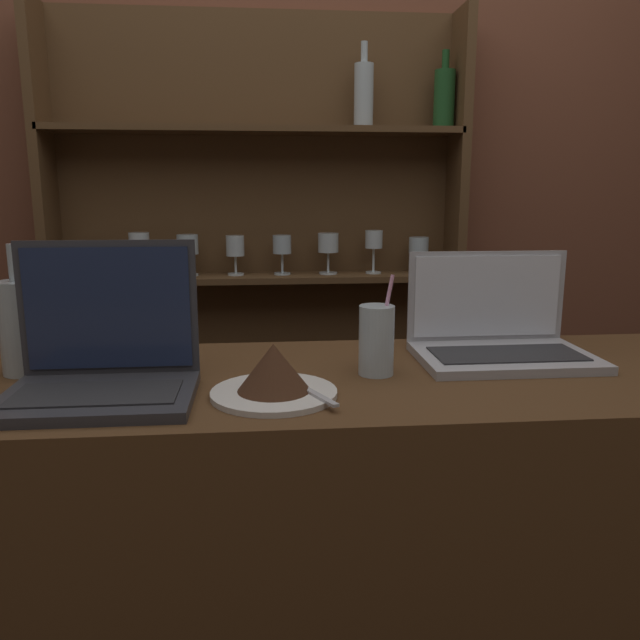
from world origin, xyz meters
name	(u,v)px	position (x,y,z in m)	size (l,w,h in m)	color
bar_counter	(336,605)	(0.00, 0.27, 0.49)	(1.78, 0.54, 0.98)	#4C3019
back_wall	(300,182)	(0.00, 1.33, 1.35)	(7.00, 0.06, 2.70)	brown
back_shelf	(262,293)	(-0.14, 1.25, 0.98)	(1.35, 0.18, 1.88)	brown
laptop_near	(103,361)	(-0.41, 0.19, 1.04)	(0.31, 0.22, 0.26)	#333338
laptop_far	(498,336)	(0.35, 0.36, 1.03)	(0.35, 0.24, 0.21)	#ADADB2
cake_plate	(274,374)	(-0.12, 0.15, 1.02)	(0.21, 0.21, 0.09)	silver
water_glass	(376,340)	(0.07, 0.26, 1.05)	(0.07, 0.07, 0.19)	silver
wine_bottle_clear	(22,325)	(-0.59, 0.34, 1.08)	(0.08, 0.08, 0.24)	#B2C1C6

